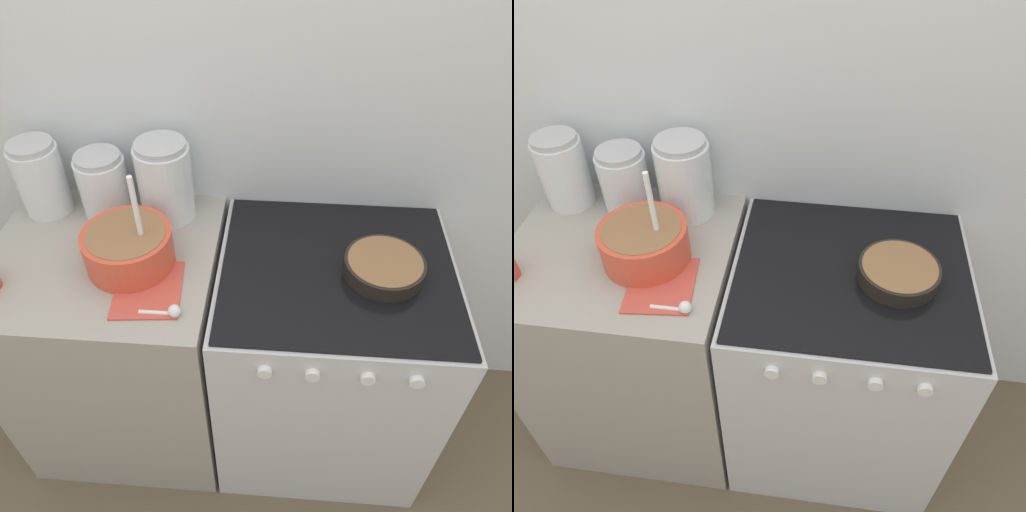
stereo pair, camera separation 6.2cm
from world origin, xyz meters
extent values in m
plane|color=brown|center=(0.00, 0.00, 0.00)|extent=(12.00, 12.00, 0.00)
cube|color=silver|center=(0.00, 0.68, 1.20)|extent=(4.49, 0.05, 2.40)
cube|color=#9E998E|center=(-0.36, 0.33, 0.47)|extent=(0.71, 0.65, 0.94)
cube|color=silver|center=(0.38, 0.33, 0.46)|extent=(0.73, 0.65, 0.93)
cube|color=black|center=(0.38, 0.33, 0.93)|extent=(0.70, 0.63, 0.01)
cylinder|color=white|center=(0.18, -0.01, 0.86)|extent=(0.04, 0.02, 0.04)
cylinder|color=white|center=(0.31, -0.01, 0.86)|extent=(0.04, 0.02, 0.04)
cylinder|color=white|center=(0.45, -0.01, 0.86)|extent=(0.04, 0.02, 0.04)
cylinder|color=white|center=(0.58, -0.01, 0.86)|extent=(0.04, 0.02, 0.04)
cylinder|color=#D84C33|center=(-0.25, 0.30, 1.00)|extent=(0.27, 0.27, 0.12)
cylinder|color=#8C603D|center=(-0.25, 0.30, 1.03)|extent=(0.23, 0.23, 0.07)
cylinder|color=white|center=(-0.20, 0.30, 1.11)|extent=(0.02, 0.02, 0.30)
cylinder|color=black|center=(0.51, 0.31, 0.96)|extent=(0.24, 0.24, 0.05)
cylinder|color=#8C603D|center=(0.51, 0.31, 0.97)|extent=(0.22, 0.22, 0.04)
cylinder|color=silver|center=(-0.60, 0.54, 1.06)|extent=(0.16, 0.16, 0.23)
cylinder|color=olive|center=(-0.60, 0.54, 1.01)|extent=(0.14, 0.14, 0.14)
cylinder|color=#B2B2B7|center=(-0.60, 0.54, 1.18)|extent=(0.14, 0.14, 0.02)
cylinder|color=silver|center=(-0.39, 0.54, 1.04)|extent=(0.16, 0.16, 0.20)
cylinder|color=white|center=(-0.39, 0.54, 1.00)|extent=(0.14, 0.14, 0.12)
cylinder|color=#B2B2B7|center=(-0.39, 0.54, 1.15)|extent=(0.15, 0.15, 0.02)
cylinder|color=silver|center=(-0.18, 0.54, 1.06)|extent=(0.18, 0.18, 0.25)
cylinder|color=tan|center=(-0.18, 0.54, 1.01)|extent=(0.16, 0.16, 0.15)
cylinder|color=#B2B2B7|center=(-0.18, 0.54, 1.20)|extent=(0.16, 0.16, 0.02)
cube|color=#CC4C3F|center=(-0.17, 0.19, 0.94)|extent=(0.21, 0.24, 0.01)
cylinder|color=white|center=(-0.13, 0.10, 0.94)|extent=(0.09, 0.01, 0.01)
sphere|color=white|center=(-0.08, 0.10, 0.96)|extent=(0.04, 0.04, 0.04)
camera|label=1|loc=(0.21, -0.76, 2.00)|focal=35.00mm
camera|label=2|loc=(0.28, -0.76, 2.00)|focal=35.00mm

